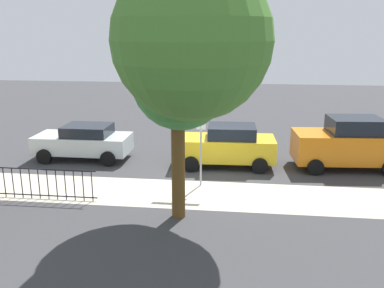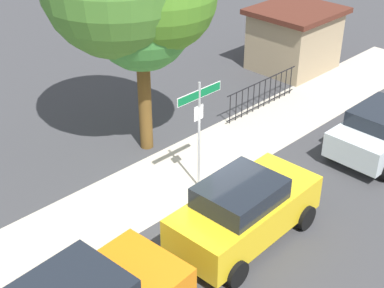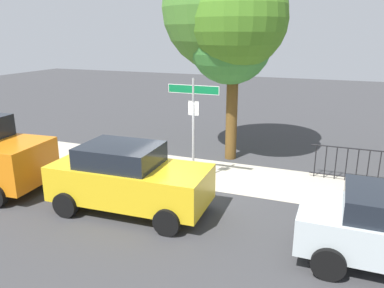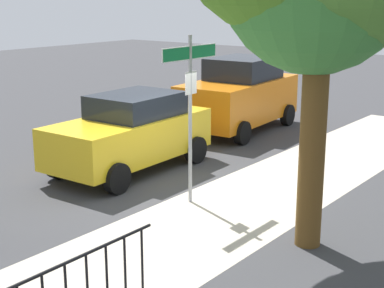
% 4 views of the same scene
% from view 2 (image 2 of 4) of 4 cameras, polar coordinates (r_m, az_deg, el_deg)
% --- Properties ---
extents(ground_plane, '(60.00, 60.00, 0.00)m').
position_cam_2_polar(ground_plane, '(15.23, 0.78, -5.52)').
color(ground_plane, '#38383A').
extents(sidewalk_strip, '(24.00, 2.60, 0.00)m').
position_cam_2_polar(sidewalk_strip, '(17.19, 2.37, -0.95)').
color(sidewalk_strip, '#B4AA97').
rests_on(sidewalk_strip, ground_plane).
extents(street_sign, '(1.56, 0.07, 3.19)m').
position_cam_2_polar(street_sign, '(14.52, 0.74, 2.95)').
color(street_sign, '#9EA0A5').
rests_on(street_sign, ground_plane).
extents(car_yellow, '(4.08, 2.06, 1.74)m').
position_cam_2_polar(car_yellow, '(13.38, 5.41, -6.77)').
color(car_yellow, gold).
rests_on(car_yellow, ground_plane).
extents(iron_fence, '(3.69, 0.04, 1.07)m').
position_cam_2_polar(iron_fence, '(19.86, 7.21, 5.16)').
color(iron_fence, black).
rests_on(iron_fence, ground_plane).
extents(utility_shed, '(3.36, 3.04, 2.49)m').
position_cam_2_polar(utility_shed, '(23.30, 10.46, 10.66)').
color(utility_shed, '#998466').
rests_on(utility_shed, ground_plane).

